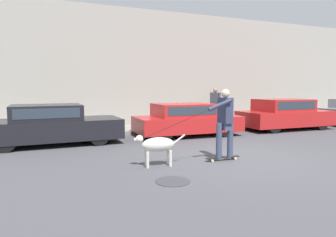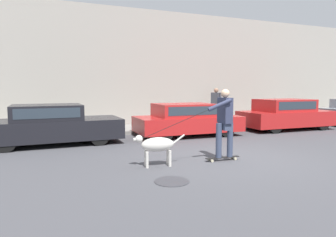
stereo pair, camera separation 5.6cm
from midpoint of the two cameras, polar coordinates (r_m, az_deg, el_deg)
ground_plane at (r=8.04m, az=12.85°, el=-7.43°), size 36.00×36.00×0.00m
back_wall at (r=14.49m, az=-3.65°, el=9.40°), size 32.00×0.30×5.47m
sidewalk_curb at (r=13.32m, az=-1.83°, el=-1.75°), size 30.00×2.30×0.14m
parked_car_0 at (r=10.38m, az=-21.07°, el=-1.21°), size 4.33×1.92×1.29m
parked_car_1 at (r=11.47m, az=3.75°, el=-0.28°), size 4.01×1.86×1.24m
parked_car_2 at (r=14.21m, az=21.63°, el=0.66°), size 4.18×1.83×1.34m
dog at (r=6.98m, az=-1.94°, el=-5.09°), size 1.23×0.42×0.76m
skateboarder at (r=7.61m, az=10.87°, el=-0.31°), size 2.61×0.61×1.80m
pedestrian_with_bag at (r=14.76m, az=9.20°, el=2.82°), size 0.36×0.72×1.68m
manhole_cover at (r=5.98m, az=1.01°, el=-11.87°), size 0.68×0.68×0.01m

